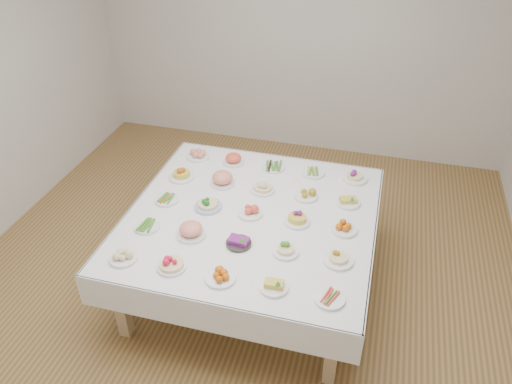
% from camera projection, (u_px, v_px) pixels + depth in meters
% --- Properties ---
extents(room_envelope, '(5.02, 5.02, 2.81)m').
position_uv_depth(room_envelope, '(238.00, 84.00, 3.54)').
color(room_envelope, olive).
rests_on(room_envelope, ground).
extents(display_table, '(2.01, 2.01, 0.75)m').
position_uv_depth(display_table, '(251.00, 222.00, 4.10)').
color(display_table, white).
rests_on(display_table, ground).
extents(dish_0, '(0.20, 0.20, 0.09)m').
position_uv_depth(dish_0, '(123.00, 256.00, 3.60)').
color(dish_0, white).
rests_on(dish_0, display_table).
extents(dish_1, '(0.21, 0.21, 0.12)m').
position_uv_depth(dish_1, '(171.00, 262.00, 3.52)').
color(dish_1, white).
rests_on(dish_1, display_table).
extents(dish_2, '(0.21, 0.21, 0.09)m').
position_uv_depth(dish_2, '(220.00, 275.00, 3.43)').
color(dish_2, white).
rests_on(dish_2, display_table).
extents(dish_3, '(0.19, 0.19, 0.08)m').
position_uv_depth(dish_3, '(274.00, 285.00, 3.37)').
color(dish_3, white).
rests_on(dish_3, display_table).
extents(dish_4, '(0.20, 0.20, 0.05)m').
position_uv_depth(dish_4, '(329.00, 298.00, 3.29)').
color(dish_4, white).
rests_on(dish_4, display_table).
extents(dish_5, '(0.19, 0.19, 0.05)m').
position_uv_depth(dish_5, '(147.00, 226.00, 3.91)').
color(dish_5, white).
rests_on(dish_5, display_table).
extents(dish_6, '(0.25, 0.25, 0.15)m').
position_uv_depth(dish_6, '(191.00, 228.00, 3.80)').
color(dish_6, white).
rests_on(dish_6, display_table).
extents(dish_7, '(0.19, 0.19, 0.09)m').
position_uv_depth(dish_7, '(239.00, 241.00, 3.73)').
color(dish_7, '#2C2A27').
rests_on(dish_7, display_table).
extents(dish_8, '(0.19, 0.19, 0.10)m').
position_uv_depth(dish_8, '(286.00, 248.00, 3.65)').
color(dish_8, white).
rests_on(dish_8, display_table).
extents(dish_9, '(0.22, 0.22, 0.11)m').
position_uv_depth(dish_9, '(339.00, 257.00, 3.58)').
color(dish_9, white).
rests_on(dish_9, display_table).
extents(dish_10, '(0.20, 0.20, 0.05)m').
position_uv_depth(dish_10, '(167.00, 199.00, 4.21)').
color(dish_10, white).
rests_on(dish_10, display_table).
extents(dish_11, '(0.23, 0.23, 0.12)m').
position_uv_depth(dish_11, '(208.00, 202.00, 4.11)').
color(dish_11, '#4C66B2').
rests_on(dish_11, display_table).
extents(dish_12, '(0.20, 0.20, 0.09)m').
position_uv_depth(dish_12, '(250.00, 211.00, 4.04)').
color(dish_12, white).
rests_on(dish_12, display_table).
extents(dish_13, '(0.20, 0.20, 0.11)m').
position_uv_depth(dish_13, '(297.00, 218.00, 3.95)').
color(dish_13, white).
rests_on(dish_13, display_table).
extents(dish_14, '(0.20, 0.20, 0.09)m').
position_uv_depth(dish_14, '(344.00, 227.00, 3.87)').
color(dish_14, white).
rests_on(dish_14, display_table).
extents(dish_15, '(0.23, 0.23, 0.13)m').
position_uv_depth(dish_15, '(181.00, 173.00, 4.48)').
color(dish_15, white).
rests_on(dish_15, display_table).
extents(dish_16, '(0.24, 0.24, 0.14)m').
position_uv_depth(dish_16, '(222.00, 178.00, 4.39)').
color(dish_16, white).
rests_on(dish_16, display_table).
extents(dish_17, '(0.21, 0.21, 0.11)m').
position_uv_depth(dish_17, '(263.00, 186.00, 4.32)').
color(dish_17, white).
rests_on(dish_17, display_table).
extents(dish_18, '(0.20, 0.20, 0.09)m').
position_uv_depth(dish_18, '(306.00, 194.00, 4.24)').
color(dish_18, white).
rests_on(dish_18, display_table).
extents(dish_19, '(0.20, 0.20, 0.08)m').
position_uv_depth(dish_19, '(348.00, 201.00, 4.17)').
color(dish_19, white).
rests_on(dish_19, display_table).
extents(dish_20, '(0.21, 0.21, 0.09)m').
position_uv_depth(dish_20, '(198.00, 154.00, 4.79)').
color(dish_20, white).
rests_on(dish_20, display_table).
extents(dish_21, '(0.20, 0.20, 0.11)m').
position_uv_depth(dish_21, '(233.00, 158.00, 4.70)').
color(dish_21, white).
rests_on(dish_21, display_table).
extents(dish_22, '(0.20, 0.20, 0.05)m').
position_uv_depth(dish_22, '(274.00, 167.00, 4.63)').
color(dish_22, white).
rests_on(dish_22, display_table).
extents(dish_23, '(0.21, 0.21, 0.05)m').
position_uv_depth(dish_23, '(313.00, 172.00, 4.56)').
color(dish_23, white).
rests_on(dish_23, display_table).
extents(dish_24, '(0.23, 0.23, 0.11)m').
position_uv_depth(dish_24, '(355.00, 175.00, 4.47)').
color(dish_24, white).
rests_on(dish_24, display_table).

